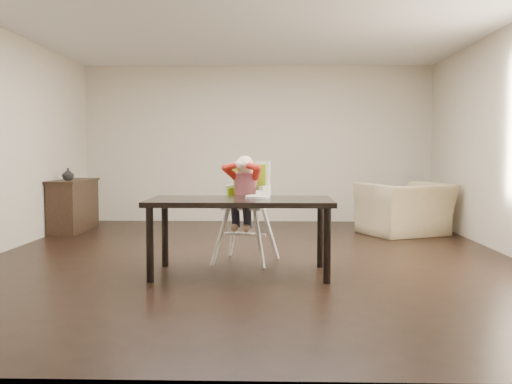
% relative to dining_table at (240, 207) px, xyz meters
% --- Properties ---
extents(ground, '(7.00, 7.00, 0.00)m').
position_rel_dining_table_xyz_m(ground, '(0.06, 0.86, -0.67)').
color(ground, black).
rests_on(ground, ground).
extents(room_walls, '(6.02, 7.02, 2.71)m').
position_rel_dining_table_xyz_m(room_walls, '(0.06, 0.86, 1.18)').
color(room_walls, beige).
rests_on(room_walls, ground).
extents(dining_table, '(1.80, 0.90, 0.75)m').
position_rel_dining_table_xyz_m(dining_table, '(0.00, 0.00, 0.00)').
color(dining_table, black).
rests_on(dining_table, ground).
extents(high_chair, '(0.60, 0.60, 1.17)m').
position_rel_dining_table_xyz_m(high_chair, '(0.03, 0.66, 0.15)').
color(high_chair, white).
rests_on(high_chair, ground).
extents(plate, '(0.26, 0.26, 0.07)m').
position_rel_dining_table_xyz_m(plate, '(0.17, 0.09, 0.10)').
color(plate, white).
rests_on(plate, dining_table).
extents(armchair, '(1.38, 1.18, 1.02)m').
position_rel_dining_table_xyz_m(armchair, '(2.26, 2.78, -0.16)').
color(armchair, tan).
rests_on(armchair, ground).
extents(sideboard, '(0.44, 1.26, 0.79)m').
position_rel_dining_table_xyz_m(sideboard, '(-2.72, 3.00, -0.27)').
color(sideboard, black).
rests_on(sideboard, ground).
extents(vase, '(0.20, 0.21, 0.18)m').
position_rel_dining_table_xyz_m(vase, '(-2.72, 2.80, 0.21)').
color(vase, '#99999E').
rests_on(vase, sideboard).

